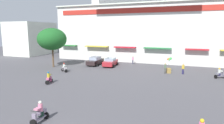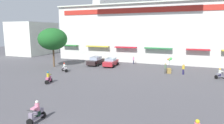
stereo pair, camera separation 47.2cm
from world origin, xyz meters
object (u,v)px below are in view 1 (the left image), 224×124
plaza_tree_0 (52,39)px  pedestrian_0 (165,68)px  pedestrian_1 (183,68)px  scooter_rider_0 (49,79)px  scooter_rider_6 (40,114)px  scooter_rider_1 (64,68)px  pedestrian_2 (133,59)px  parked_car_1 (110,62)px  scooter_rider_2 (220,74)px  balloon_vendor_cart (169,67)px  parked_car_0 (95,61)px

plaza_tree_0 → pedestrian_0: bearing=3.8°
plaza_tree_0 → pedestrian_1: plaza_tree_0 is taller
scooter_rider_0 → scooter_rider_6: bearing=-55.0°
plaza_tree_0 → scooter_rider_1: (4.38, -2.97, -4.46)m
plaza_tree_0 → scooter_rider_6: 22.58m
scooter_rider_6 → plaza_tree_0: bearing=124.7°
scooter_rider_0 → pedestrian_2: bearing=69.8°
plaza_tree_0 → pedestrian_0: plaza_tree_0 is taller
scooter_rider_6 → pedestrian_1: pedestrian_1 is taller
plaza_tree_0 → parked_car_1: (9.59, 4.21, -4.29)m
scooter_rider_2 → scooter_rider_6: size_ratio=0.94×
scooter_rider_0 → pedestrian_1: size_ratio=0.94×
parked_car_1 → balloon_vendor_cart: bearing=-11.5°
parked_car_0 → pedestrian_1: bearing=-8.9°
pedestrian_2 → balloon_vendor_cart: balloon_vendor_cart is taller
plaza_tree_0 → parked_car_1: size_ratio=1.60×
parked_car_0 → pedestrian_2: bearing=29.5°
parked_car_0 → plaza_tree_0: bearing=-145.9°
parked_car_0 → pedestrian_0: 13.64m
plaza_tree_0 → pedestrian_2: size_ratio=4.48×
pedestrian_1 → pedestrian_2: bearing=146.6°
scooter_rider_0 → balloon_vendor_cart: (13.73, 11.50, 0.25)m
scooter_rider_6 → pedestrian_2: 26.24m
scooter_rider_0 → scooter_rider_1: bearing=108.0°
scooter_rider_2 → scooter_rider_6: scooter_rider_6 is taller
parked_car_0 → scooter_rider_0: 13.80m
pedestrian_0 → parked_car_0: bearing=167.2°
scooter_rider_1 → pedestrian_2: 13.93m
parked_car_1 → scooter_rider_6: scooter_rider_6 is taller
plaza_tree_0 → scooter_rider_0: 12.28m
parked_car_1 → plaza_tree_0: bearing=-156.3°
parked_car_0 → balloon_vendor_cart: balloon_vendor_cart is taller
parked_car_1 → scooter_rider_0: scooter_rider_0 is taller
scooter_rider_1 → scooter_rider_6: (8.23, -15.23, 0.06)m
pedestrian_0 → pedestrian_2: bearing=135.4°
pedestrian_2 → plaza_tree_0: bearing=-148.1°
parked_car_1 → pedestrian_2: size_ratio=2.80×
pedestrian_0 → balloon_vendor_cart: balloon_vendor_cart is taller
scooter_rider_2 → pedestrian_0: size_ratio=0.91×
scooter_rider_2 → balloon_vendor_cart: (-6.88, 1.17, 0.26)m
plaza_tree_0 → balloon_vendor_cart: (20.21, 2.05, -4.19)m
pedestrian_0 → pedestrian_2: 9.55m
plaza_tree_0 → scooter_rider_0: (6.48, -9.45, -4.44)m
parked_car_0 → scooter_rider_1: 7.61m
scooter_rider_6 → balloon_vendor_cart: balloon_vendor_cart is taller
scooter_rider_6 → pedestrian_2: bearing=89.3°
scooter_rider_6 → pedestrian_0: (7.10, 19.53, 0.29)m
scooter_rider_1 → balloon_vendor_cart: (15.83, 5.03, 0.27)m
scooter_rider_6 → balloon_vendor_cart: (7.60, 20.26, 0.22)m
parked_car_0 → scooter_rider_0: (0.06, -13.80, -0.18)m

